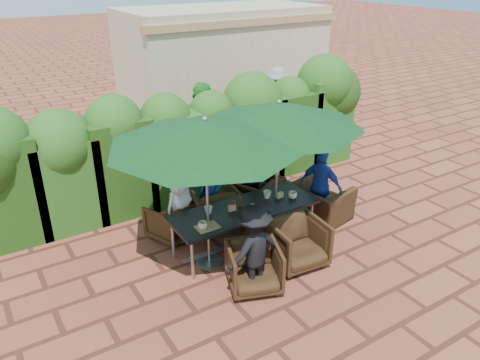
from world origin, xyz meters
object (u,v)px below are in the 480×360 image
umbrella_right (279,115)px  chair_far_mid (212,205)px  chair_far_left (171,219)px  chair_near_right (297,241)px  dining_table (244,212)px  umbrella_left (205,133)px  chair_end_right (321,197)px  chair_far_right (258,194)px  chair_near_left (254,266)px

umbrella_right → chair_far_mid: (-0.79, 0.84, -1.78)m
umbrella_right → chair_far_left: 2.60m
umbrella_right → chair_near_right: (-0.23, -0.90, -1.79)m
dining_table → umbrella_left: bearing=-173.7°
dining_table → chair_end_right: bearing=3.0°
chair_far_mid → chair_far_right: (0.96, -0.04, -0.03)m
chair_far_left → umbrella_right: bearing=128.1°
chair_near_right → chair_end_right: bearing=40.8°
chair_near_right → chair_end_right: size_ratio=0.82×
umbrella_right → chair_near_right: bearing=-104.1°
dining_table → chair_far_right: bearing=45.6°
chair_far_left → chair_near_left: chair_near_left is taller
chair_near_right → chair_far_left: bearing=132.3°
chair_far_left → chair_end_right: bearing=139.3°
chair_far_left → chair_near_right: size_ratio=0.85×
umbrella_right → chair_far_left: umbrella_right is taller
chair_far_right → chair_end_right: size_ratio=0.79×
umbrella_left → chair_far_right: umbrella_left is taller
chair_near_left → chair_end_right: (2.21, 1.08, 0.06)m
chair_far_right → chair_near_left: 2.29m
umbrella_right → chair_far_right: (0.17, 0.81, -1.81)m
dining_table → chair_far_mid: bearing=96.6°
chair_far_left → chair_end_right: size_ratio=0.70×
chair_far_right → chair_near_right: 1.76m
umbrella_right → chair_near_left: size_ratio=3.55×
chair_far_mid → chair_end_right: size_ratio=0.84×
umbrella_left → chair_end_right: 3.04m
umbrella_left → chair_far_left: 2.13m
umbrella_left → chair_far_right: size_ratio=3.59×
chair_far_right → chair_near_left: chair_far_right is taller
chair_far_mid → chair_near_left: 1.94m
chair_near_right → dining_table: bearing=123.8°
dining_table → umbrella_left: umbrella_left is taller
umbrella_left → chair_near_left: (0.26, -0.91, -1.83)m
dining_table → umbrella_left: 1.70m
dining_table → chair_near_right: bearing=-61.4°
chair_far_left → dining_table: bearing=110.7°
umbrella_left → chair_near_left: umbrella_left is taller
umbrella_left → chair_end_right: size_ratio=2.83×
umbrella_left → chair_far_right: 2.59m
dining_table → chair_far_mid: chair_far_mid is taller
chair_near_right → umbrella_left: bearing=152.5°
umbrella_right → dining_table: bearing=-174.3°
chair_far_left → chair_far_right: (1.76, -0.09, 0.04)m
chair_far_right → chair_end_right: bearing=113.7°
umbrella_left → chair_far_left: umbrella_left is taller
umbrella_left → chair_near_right: bearing=-32.7°
dining_table → chair_far_mid: size_ratio=2.91×
chair_near_left → chair_near_right: chair_near_right is taller
chair_end_right → dining_table: bearing=81.6°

